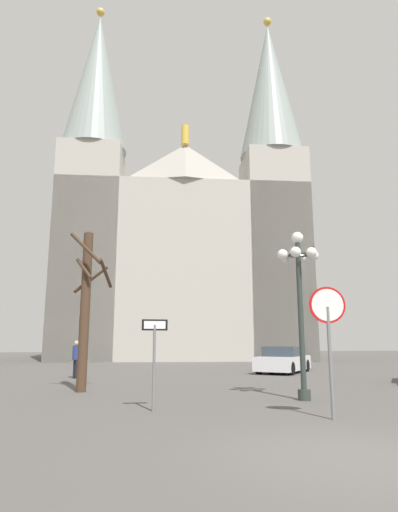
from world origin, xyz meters
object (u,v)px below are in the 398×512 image
Objects in this scene: parked_car_far_white at (283,360)px; stop_sign at (328,324)px; cathedral at (182,245)px; bare_tree at (86,305)px; pedestrian_walking at (76,356)px; street_lamp at (299,285)px; one_way_arrow_sign at (154,351)px.

stop_sign is at bearing -105.43° from parked_car_far_white.
bare_tree is at bearing -103.98° from cathedral.
bare_tree is 5.71m from pedestrian_walking.
street_lamp reaches higher than parked_car_far_white.
one_way_arrow_sign is 0.49× the size of parked_car_far_white.
cathedral reaches higher than stop_sign.
cathedral reaches higher than one_way_arrow_sign.
bare_tree is at bearing -142.68° from parked_car_far_white.
bare_tree is 1.20× the size of parked_car_far_white.
stop_sign is at bearing -45.68° from bare_tree.
pedestrian_walking is at bearing 131.15° from street_lamp.
street_lamp is at bearing -106.73° from parked_car_far_white.
cathedral is 6.81× the size of street_lamp.
stop_sign reaches higher than pedestrian_walking.
stop_sign is 3.30m from street_lamp.
cathedral is at bearing 82.07° from one_way_arrow_sign.
bare_tree reaches higher than parked_car_far_white.
cathedral reaches higher than parked_car_far_white.
one_way_arrow_sign is 1.32× the size of pedestrian_walking.
bare_tree is 3.26× the size of pedestrian_walking.
one_way_arrow_sign is at bearing -122.66° from parked_car_far_white.
stop_sign is at bearing -90.55° from cathedral.
stop_sign is (-0.29, -30.98, -8.60)m from cathedral.
pedestrian_walking is (-7.34, 8.39, -2.30)m from street_lamp.
parked_car_far_white is (3.12, 10.38, -2.66)m from street_lamp.
street_lamp is (0.28, -27.98, -7.33)m from cathedral.
street_lamp reaches higher than pedestrian_walking.
pedestrian_walking is at bearing 120.70° from stop_sign.
one_way_arrow_sign reaches higher than parked_car_far_white.
cathedral is 26.84m from bare_tree.
parked_car_far_white is at bearing 73.27° from street_lamp.
stop_sign is at bearing -24.48° from one_way_arrow_sign.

